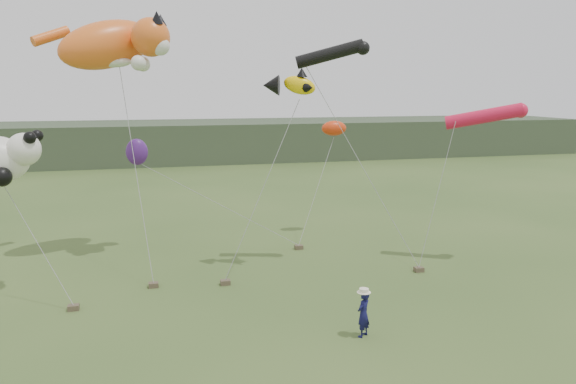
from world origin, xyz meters
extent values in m
plane|color=#385123|center=(0.00, 0.00, 0.00)|extent=(120.00, 120.00, 0.00)
cube|color=#2D3D28|center=(0.00, 45.00, 2.00)|extent=(90.00, 12.00, 4.00)
imported|color=#111242|center=(2.18, -1.06, 0.73)|extent=(0.64, 0.61, 1.47)
cube|color=brown|center=(-4.05, 5.03, 0.10)|extent=(0.37, 0.30, 0.19)
cube|color=brown|center=(-1.31, 4.63, 0.10)|extent=(0.37, 0.30, 0.19)
cube|color=brown|center=(6.80, 4.20, 0.10)|extent=(0.37, 0.30, 0.19)
cube|color=brown|center=(-6.79, 3.38, 0.10)|extent=(0.37, 0.30, 0.19)
cube|color=brown|center=(2.80, 8.70, 0.10)|extent=(0.37, 0.30, 0.19)
ellipsoid|color=orange|center=(-5.53, 10.16, 9.47)|extent=(5.18, 3.91, 2.99)
sphere|color=orange|center=(-3.69, 9.24, 9.75)|extent=(1.66, 1.66, 1.66)
cone|color=black|center=(-3.41, 8.77, 10.53)|extent=(0.52, 0.63, 0.62)
cone|color=black|center=(-3.23, 9.70, 10.53)|extent=(0.52, 0.60, 0.59)
sphere|color=silver|center=(-3.32, 8.96, 9.38)|extent=(0.83, 0.83, 0.83)
ellipsoid|color=silver|center=(-5.35, 9.88, 8.74)|extent=(1.62, 0.81, 0.51)
sphere|color=silver|center=(-4.24, 8.68, 8.64)|extent=(0.65, 0.65, 0.65)
sphere|color=silver|center=(-4.06, 9.97, 8.64)|extent=(0.65, 0.65, 0.65)
cylinder|color=orange|center=(-7.93, 10.89, 9.84)|extent=(1.72, 1.26, 1.00)
ellipsoid|color=yellow|center=(2.07, 6.04, 7.71)|extent=(1.55, 1.02, 1.01)
cone|color=black|center=(0.94, 6.32, 7.71)|extent=(0.90, 1.02, 0.85)
cone|color=black|center=(2.17, 6.04, 8.23)|extent=(0.47, 0.47, 0.38)
cone|color=black|center=(2.35, 5.57, 7.62)|extent=(0.50, 0.53, 0.38)
cone|color=black|center=(2.35, 6.51, 7.62)|extent=(0.50, 0.53, 0.38)
cylinder|color=black|center=(3.50, 6.50, 9.00)|extent=(2.92, 1.34, 1.24)
sphere|color=black|center=(4.79, 6.04, 9.23)|extent=(0.57, 0.57, 0.57)
cylinder|color=red|center=(10.02, 5.11, 6.41)|extent=(3.08, 2.13, 1.20)
sphere|color=red|center=(11.45, 4.60, 6.66)|extent=(0.63, 0.63, 0.63)
sphere|color=white|center=(-8.34, 5.44, 5.44)|extent=(1.19, 1.19, 1.19)
sphere|color=black|center=(-8.04, 5.04, 5.89)|extent=(0.44, 0.44, 0.44)
sphere|color=black|center=(-7.95, 5.89, 5.89)|extent=(0.44, 0.44, 0.44)
sphere|color=black|center=(-9.04, 4.94, 4.55)|extent=(0.69, 0.69, 0.69)
ellipsoid|color=red|center=(5.41, 11.38, 5.55)|extent=(1.32, 0.77, 0.77)
ellipsoid|color=#471B6F|center=(-4.52, 10.90, 4.64)|extent=(1.02, 0.68, 1.25)
camera|label=1|loc=(-4.11, -16.31, 7.61)|focal=35.00mm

